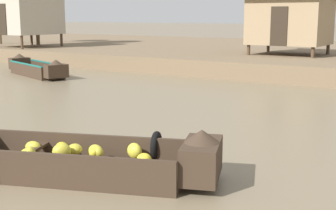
{
  "coord_description": "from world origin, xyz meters",
  "views": [
    {
      "loc": [
        6.34,
        -0.77,
        2.6
      ],
      "look_at": [
        1.36,
        6.82,
        0.87
      ],
      "focal_mm": 49.92,
      "sensor_mm": 36.0,
      "label": 1
    }
  ],
  "objects_px": {
    "banana_boat": "(73,157)",
    "stilt_house_left": "(25,10)",
    "cargo_boat_upstream": "(37,69)",
    "stilt_house_mid_left": "(290,19)"
  },
  "relations": [
    {
      "from": "banana_boat",
      "to": "stilt_house_mid_left",
      "type": "relative_size",
      "value": 1.16
    },
    {
      "from": "cargo_boat_upstream",
      "to": "stilt_house_left",
      "type": "xyz_separation_m",
      "value": [
        -7.0,
        5.44,
        2.67
      ]
    },
    {
      "from": "banana_boat",
      "to": "cargo_boat_upstream",
      "type": "bearing_deg",
      "value": 141.07
    },
    {
      "from": "stilt_house_left",
      "to": "stilt_house_mid_left",
      "type": "relative_size",
      "value": 1.04
    },
    {
      "from": "banana_boat",
      "to": "stilt_house_left",
      "type": "relative_size",
      "value": 1.12
    },
    {
      "from": "cargo_boat_upstream",
      "to": "stilt_house_mid_left",
      "type": "xyz_separation_m",
      "value": [
        8.56,
        8.42,
        2.18
      ]
    },
    {
      "from": "stilt_house_left",
      "to": "cargo_boat_upstream",
      "type": "bearing_deg",
      "value": -37.87
    },
    {
      "from": "banana_boat",
      "to": "stilt_house_mid_left",
      "type": "xyz_separation_m",
      "value": [
        -2.27,
        17.17,
        2.18
      ]
    },
    {
      "from": "cargo_boat_upstream",
      "to": "stilt_house_mid_left",
      "type": "distance_m",
      "value": 12.2
    },
    {
      "from": "banana_boat",
      "to": "stilt_house_left",
      "type": "height_order",
      "value": "stilt_house_left"
    }
  ]
}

